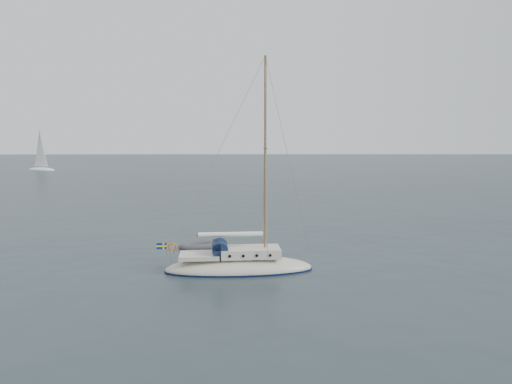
{
  "coord_description": "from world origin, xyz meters",
  "views": [
    {
      "loc": [
        -0.18,
        -28.66,
        7.39
      ],
      "look_at": [
        0.18,
        0.0,
        4.02
      ],
      "focal_mm": 35.0,
      "sensor_mm": 36.0,
      "label": 1
    }
  ],
  "objects": [
    {
      "name": "distant_yacht_c",
      "position": [
        -42.33,
        72.43,
        3.67
      ],
      "size": [
        6.48,
        3.45,
        8.58
      ],
      "rotation": [
        0.0,
        0.0,
        -0.39
      ],
      "color": "white",
      "rests_on": "ground"
    },
    {
      "name": "ground",
      "position": [
        0.0,
        0.0,
        0.0
      ],
      "size": [
        300.0,
        300.0,
        0.0
      ],
      "primitive_type": "plane",
      "color": "black",
      "rests_on": "ground"
    },
    {
      "name": "sailboat",
      "position": [
        -0.76,
        -2.41,
        0.9
      ],
      "size": [
        8.38,
        2.51,
        11.92
      ],
      "rotation": [
        0.0,
        0.0,
        0.08
      ],
      "color": "beige",
      "rests_on": "ground"
    },
    {
      "name": "dinghy",
      "position": [
        -3.41,
        2.95,
        0.18
      ],
      "size": [
        2.83,
        1.28,
        0.41
      ],
      "rotation": [
        0.0,
        0.0,
        0.38
      ],
      "color": "#46454A",
      "rests_on": "ground"
    }
  ]
}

